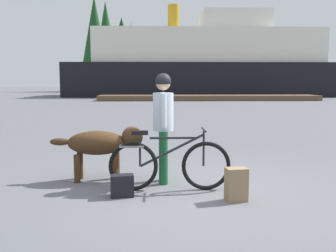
{
  "coord_description": "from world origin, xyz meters",
  "views": [
    {
      "loc": [
        -0.52,
        -5.62,
        1.64
      ],
      "look_at": [
        -0.31,
        0.94,
        0.86
      ],
      "focal_mm": 42.09,
      "sensor_mm": 36.0,
      "label": 1
    }
  ],
  "objects_px": {
    "bicycle": "(169,164)",
    "ferry_boat": "(207,64)",
    "backpack": "(236,184)",
    "handbag_pannier": "(122,186)",
    "person_cyclist": "(163,117)",
    "sailboat_moored": "(132,89)",
    "dog": "(102,144)"
  },
  "relations": [
    {
      "from": "dog",
      "to": "backpack",
      "type": "height_order",
      "value": "dog"
    },
    {
      "from": "person_cyclist",
      "to": "sailboat_moored",
      "type": "distance_m",
      "value": 38.64
    },
    {
      "from": "dog",
      "to": "backpack",
      "type": "bearing_deg",
      "value": -30.22
    },
    {
      "from": "ferry_boat",
      "to": "sailboat_moored",
      "type": "xyz_separation_m",
      "value": [
        -7.8,
        5.67,
        -2.6
      ]
    },
    {
      "from": "handbag_pannier",
      "to": "sailboat_moored",
      "type": "xyz_separation_m",
      "value": [
        -2.23,
        39.29,
        0.34
      ]
    },
    {
      "from": "ferry_boat",
      "to": "sailboat_moored",
      "type": "bearing_deg",
      "value": 143.98
    },
    {
      "from": "person_cyclist",
      "to": "handbag_pannier",
      "type": "distance_m",
      "value": 1.31
    },
    {
      "from": "dog",
      "to": "ferry_boat",
      "type": "bearing_deg",
      "value": 79.68
    },
    {
      "from": "person_cyclist",
      "to": "dog",
      "type": "distance_m",
      "value": 1.09
    },
    {
      "from": "bicycle",
      "to": "dog",
      "type": "relative_size",
      "value": 1.21
    },
    {
      "from": "bicycle",
      "to": "ferry_boat",
      "type": "height_order",
      "value": "ferry_boat"
    },
    {
      "from": "person_cyclist",
      "to": "ferry_boat",
      "type": "bearing_deg",
      "value": 81.39
    },
    {
      "from": "bicycle",
      "to": "dog",
      "type": "height_order",
      "value": "bicycle"
    },
    {
      "from": "backpack",
      "to": "sailboat_moored",
      "type": "bearing_deg",
      "value": 95.48
    },
    {
      "from": "bicycle",
      "to": "sailboat_moored",
      "type": "height_order",
      "value": "sailboat_moored"
    },
    {
      "from": "person_cyclist",
      "to": "sailboat_moored",
      "type": "xyz_separation_m",
      "value": [
        -2.82,
        38.54,
        -0.55
      ]
    },
    {
      "from": "handbag_pannier",
      "to": "ferry_boat",
      "type": "xyz_separation_m",
      "value": [
        5.57,
        33.63,
        2.94
      ]
    },
    {
      "from": "handbag_pannier",
      "to": "ferry_boat",
      "type": "height_order",
      "value": "ferry_boat"
    },
    {
      "from": "bicycle",
      "to": "ferry_boat",
      "type": "distance_m",
      "value": 33.79
    },
    {
      "from": "dog",
      "to": "ferry_boat",
      "type": "distance_m",
      "value": 33.35
    },
    {
      "from": "backpack",
      "to": "handbag_pannier",
      "type": "xyz_separation_m",
      "value": [
        -1.56,
        0.23,
        -0.07
      ]
    },
    {
      "from": "backpack",
      "to": "person_cyclist",
      "type": "bearing_deg",
      "value": 134.32
    },
    {
      "from": "bicycle",
      "to": "person_cyclist",
      "type": "relative_size",
      "value": 1.04
    },
    {
      "from": "bicycle",
      "to": "person_cyclist",
      "type": "bearing_deg",
      "value": 99.18
    },
    {
      "from": "dog",
      "to": "sailboat_moored",
      "type": "relative_size",
      "value": 0.19
    },
    {
      "from": "person_cyclist",
      "to": "dog",
      "type": "xyz_separation_m",
      "value": [
        -0.98,
        0.14,
        -0.44
      ]
    },
    {
      "from": "bicycle",
      "to": "person_cyclist",
      "type": "xyz_separation_m",
      "value": [
        -0.07,
        0.45,
        0.65
      ]
    },
    {
      "from": "dog",
      "to": "sailboat_moored",
      "type": "height_order",
      "value": "sailboat_moored"
    },
    {
      "from": "sailboat_moored",
      "to": "backpack",
      "type": "bearing_deg",
      "value": -84.52
    },
    {
      "from": "handbag_pannier",
      "to": "ferry_boat",
      "type": "distance_m",
      "value": 34.21
    },
    {
      "from": "handbag_pannier",
      "to": "sailboat_moored",
      "type": "relative_size",
      "value": 0.04
    },
    {
      "from": "person_cyclist",
      "to": "sailboat_moored",
      "type": "height_order",
      "value": "sailboat_moored"
    }
  ]
}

